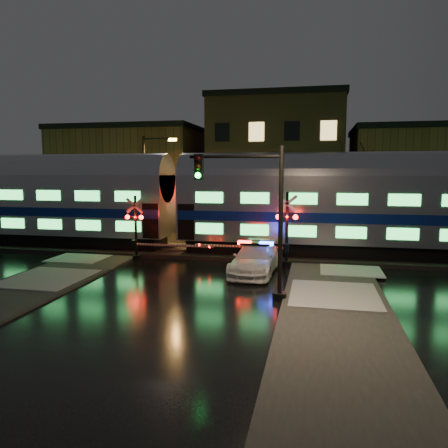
# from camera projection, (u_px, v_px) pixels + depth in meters

# --- Properties ---
(ground) EXTENTS (120.00, 120.00, 0.00)m
(ground) POSITION_uv_depth(u_px,v_px,m) (198.00, 273.00, 21.91)
(ground) COLOR black
(ground) RESTS_ON ground
(ballast) EXTENTS (90.00, 4.20, 0.24)m
(ballast) POSITION_uv_depth(u_px,v_px,m) (220.00, 252.00, 26.75)
(ballast) COLOR black
(ballast) RESTS_ON ground
(sidewalk_left) EXTENTS (4.00, 20.00, 0.12)m
(sidewalk_left) POSITION_uv_depth(u_px,v_px,m) (2.00, 298.00, 17.40)
(sidewalk_left) COLOR #2D2D2D
(sidewalk_left) RESTS_ON ground
(sidewalk_right) EXTENTS (4.00, 20.00, 0.12)m
(sidewalk_right) POSITION_uv_depth(u_px,v_px,m) (338.00, 321.00, 14.75)
(sidewalk_right) COLOR #2D2D2D
(sidewalk_right) RESTS_ON ground
(building_left) EXTENTS (14.00, 10.00, 9.00)m
(building_left) POSITION_uv_depth(u_px,v_px,m) (133.00, 176.00, 45.37)
(building_left) COLOR brown
(building_left) RESTS_ON ground
(building_mid) EXTENTS (12.00, 11.00, 11.50)m
(building_mid) POSITION_uv_depth(u_px,v_px,m) (278.00, 164.00, 42.66)
(building_mid) COLOR brown
(building_mid) RESTS_ON ground
(building_right) EXTENTS (12.00, 10.00, 8.50)m
(building_right) POSITION_uv_depth(u_px,v_px,m) (420.00, 180.00, 39.71)
(building_right) COLOR brown
(building_right) RESTS_ON ground
(train) EXTENTS (51.00, 3.12, 5.92)m
(train) POSITION_uv_depth(u_px,v_px,m) (176.00, 199.00, 26.92)
(train) COLOR black
(train) RESTS_ON ballast
(police_car) EXTENTS (2.31, 5.11, 1.62)m
(police_car) POSITION_uv_depth(u_px,v_px,m) (255.00, 259.00, 21.74)
(police_car) COLOR white
(police_car) RESTS_ON ground
(crossing_signal_right) EXTENTS (5.64, 0.65, 3.99)m
(crossing_signal_right) POSITION_uv_depth(u_px,v_px,m) (280.00, 236.00, 23.16)
(crossing_signal_right) COLOR black
(crossing_signal_right) RESTS_ON ground
(crossing_signal_left) EXTENTS (5.22, 0.63, 3.70)m
(crossing_signal_left) POSITION_uv_depth(u_px,v_px,m) (141.00, 234.00, 24.76)
(crossing_signal_left) COLOR black
(crossing_signal_left) RESTS_ON ground
(traffic_light) EXTENTS (3.92, 0.70, 6.06)m
(traffic_light) POSITION_uv_depth(u_px,v_px,m) (256.00, 219.00, 17.11)
(traffic_light) COLOR black
(traffic_light) RESTS_ON ground
(streetlight) EXTENTS (2.52, 0.26, 7.55)m
(streetlight) POSITION_uv_depth(u_px,v_px,m) (148.00, 181.00, 31.38)
(streetlight) COLOR black
(streetlight) RESTS_ON ground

